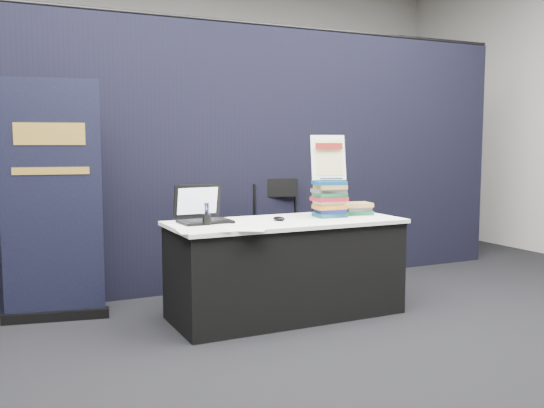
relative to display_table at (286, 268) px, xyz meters
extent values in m
plane|color=black|center=(0.00, -0.55, -0.38)|extent=(8.00, 8.00, 0.00)
cube|color=#A4A19B|center=(0.00, 3.45, 1.37)|extent=(8.00, 0.02, 3.50)
cube|color=black|center=(0.00, 1.05, 0.82)|extent=(6.00, 0.08, 2.40)
cube|color=black|center=(0.00, 0.00, -0.02)|extent=(1.76, 0.71, 0.72)
cube|color=white|center=(0.00, 0.00, 0.36)|extent=(1.80, 0.75, 0.03)
cube|color=black|center=(-0.61, 0.12, 0.38)|extent=(0.38, 0.28, 0.02)
cube|color=black|center=(-0.61, 0.25, 0.52)|extent=(0.37, 0.08, 0.26)
cube|color=silver|center=(-0.61, 0.25, 0.52)|extent=(0.32, 0.06, 0.20)
ellipsoid|color=black|center=(-0.06, -0.01, 0.39)|extent=(0.10, 0.12, 0.03)
cube|color=silver|center=(-0.76, -0.25, 0.38)|extent=(0.37, 0.28, 0.00)
cube|color=white|center=(-0.49, -0.29, 0.38)|extent=(0.40, 0.37, 0.00)
cube|color=silver|center=(-0.59, -0.12, 0.38)|extent=(0.35, 0.28, 0.00)
cylinder|color=black|center=(-0.64, 0.00, 0.41)|extent=(0.08, 0.08, 0.08)
cube|color=#164C54|center=(0.41, 0.03, 0.39)|extent=(0.26, 0.21, 0.03)
cube|color=#131753|center=(0.41, 0.03, 0.42)|extent=(0.26, 0.21, 0.03)
cube|color=#C0741B|center=(0.41, 0.03, 0.45)|extent=(0.26, 0.21, 0.03)
cube|color=beige|center=(0.41, 0.03, 0.49)|extent=(0.26, 0.21, 0.03)
cube|color=maroon|center=(0.41, 0.03, 0.52)|extent=(0.26, 0.21, 0.03)
cube|color=#1A6338|center=(0.41, 0.03, 0.55)|extent=(0.26, 0.21, 0.03)
cube|color=#55555B|center=(0.41, 0.03, 0.58)|extent=(0.26, 0.21, 0.03)
cube|color=#A98643|center=(0.41, 0.03, 0.62)|extent=(0.26, 0.21, 0.03)
cube|color=navy|center=(0.41, 0.03, 0.65)|extent=(0.26, 0.21, 0.03)
cube|color=#1A6338|center=(0.68, 0.06, 0.39)|extent=(0.27, 0.22, 0.03)
cube|color=#55555B|center=(0.68, 0.06, 0.42)|extent=(0.27, 0.22, 0.03)
cube|color=#A98643|center=(0.68, 0.06, 0.46)|extent=(0.27, 0.22, 0.03)
cube|color=black|center=(0.41, 0.01, 0.68)|extent=(0.18, 0.07, 0.02)
cylinder|color=black|center=(0.34, 0.10, 0.78)|extent=(0.04, 0.09, 0.26)
cylinder|color=black|center=(0.48, 0.10, 0.78)|extent=(0.04, 0.09, 0.26)
cube|color=white|center=(0.41, 0.06, 0.85)|extent=(0.29, 0.19, 0.36)
cube|color=#E6DF90|center=(0.41, 0.05, 0.85)|extent=(0.23, 0.15, 0.28)
cube|color=maroon|center=(0.41, 0.05, 0.94)|extent=(0.21, 0.09, 0.05)
cube|color=black|center=(-1.63, 0.64, -0.34)|extent=(0.78, 0.25, 0.07)
cube|color=black|center=(-1.63, 0.66, 0.53)|extent=(0.72, 0.17, 1.82)
cube|color=gold|center=(-1.63, 0.64, 1.03)|extent=(0.49, 0.10, 0.16)
cube|color=gold|center=(-1.63, 0.64, 0.76)|extent=(0.54, 0.11, 0.05)
cylinder|color=black|center=(0.19, 0.57, -0.13)|extent=(0.02, 0.02, 0.48)
cylinder|color=black|center=(0.62, 0.57, -0.13)|extent=(0.02, 0.02, 0.48)
cylinder|color=black|center=(0.19, 1.00, -0.13)|extent=(0.02, 0.02, 0.48)
cylinder|color=black|center=(0.62, 1.00, -0.13)|extent=(0.02, 0.02, 0.48)
cube|color=black|center=(0.40, 0.79, 0.13)|extent=(0.55, 0.55, 0.04)
cube|color=black|center=(0.40, 1.00, 0.54)|extent=(0.43, 0.13, 0.17)
camera|label=1|loc=(-2.11, -4.10, 0.98)|focal=40.00mm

